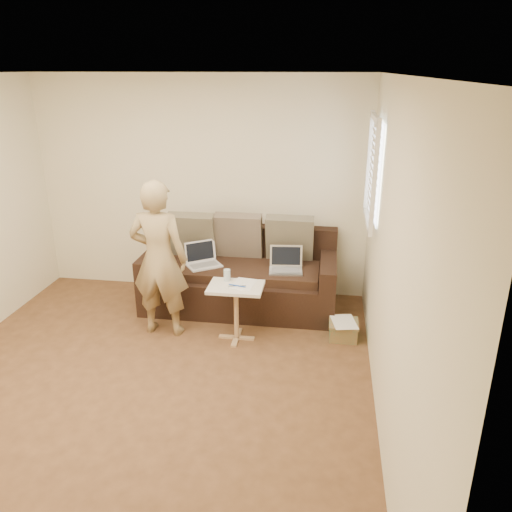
{
  "coord_description": "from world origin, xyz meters",
  "views": [
    {
      "loc": [
        1.53,
        -3.51,
        2.65
      ],
      "look_at": [
        0.8,
        1.4,
        0.78
      ],
      "focal_mm": 35.24,
      "sensor_mm": 36.0,
      "label": 1
    }
  ],
  "objects_px": {
    "sofa": "(240,272)",
    "person": "(159,259)",
    "laptop_silver": "(286,272)",
    "laptop_white": "(204,266)",
    "drinking_glass": "(227,275)",
    "striped_box": "(343,330)",
    "side_table": "(236,313)"
  },
  "relations": [
    {
      "from": "drinking_glass",
      "to": "striped_box",
      "type": "relative_size",
      "value": 0.4
    },
    {
      "from": "side_table",
      "to": "striped_box",
      "type": "relative_size",
      "value": 2.0
    },
    {
      "from": "sofa",
      "to": "side_table",
      "type": "xyz_separation_m",
      "value": [
        0.1,
        -0.77,
        -0.12
      ]
    },
    {
      "from": "side_table",
      "to": "drinking_glass",
      "type": "bearing_deg",
      "value": 133.97
    },
    {
      "from": "sofa",
      "to": "laptop_silver",
      "type": "height_order",
      "value": "sofa"
    },
    {
      "from": "sofa",
      "to": "person",
      "type": "bearing_deg",
      "value": -133.96
    },
    {
      "from": "sofa",
      "to": "laptop_silver",
      "type": "xyz_separation_m",
      "value": [
        0.54,
        -0.14,
        0.1
      ]
    },
    {
      "from": "sofa",
      "to": "laptop_silver",
      "type": "relative_size",
      "value": 6.02
    },
    {
      "from": "person",
      "to": "drinking_glass",
      "type": "bearing_deg",
      "value": -171.91
    },
    {
      "from": "sofa",
      "to": "laptop_silver",
      "type": "distance_m",
      "value": 0.57
    },
    {
      "from": "laptop_silver",
      "to": "side_table",
      "type": "height_order",
      "value": "laptop_silver"
    },
    {
      "from": "laptop_silver",
      "to": "laptop_white",
      "type": "height_order",
      "value": "laptop_white"
    },
    {
      "from": "person",
      "to": "side_table",
      "type": "relative_size",
      "value": 2.74
    },
    {
      "from": "drinking_glass",
      "to": "striped_box",
      "type": "distance_m",
      "value": 1.34
    },
    {
      "from": "laptop_silver",
      "to": "drinking_glass",
      "type": "relative_size",
      "value": 3.04
    },
    {
      "from": "sofa",
      "to": "striped_box",
      "type": "relative_size",
      "value": 7.32
    },
    {
      "from": "sofa",
      "to": "side_table",
      "type": "distance_m",
      "value": 0.79
    },
    {
      "from": "drinking_glass",
      "to": "striped_box",
      "type": "bearing_deg",
      "value": 2.85
    },
    {
      "from": "laptop_white",
      "to": "drinking_glass",
      "type": "xyz_separation_m",
      "value": [
        0.38,
        -0.55,
        0.14
      ]
    },
    {
      "from": "laptop_white",
      "to": "laptop_silver",
      "type": "bearing_deg",
      "value": -37.18
    },
    {
      "from": "side_table",
      "to": "striped_box",
      "type": "bearing_deg",
      "value": 9.14
    },
    {
      "from": "side_table",
      "to": "laptop_white",
      "type": "bearing_deg",
      "value": 126.54
    },
    {
      "from": "laptop_silver",
      "to": "laptop_white",
      "type": "distance_m",
      "value": 0.94
    },
    {
      "from": "laptop_white",
      "to": "person",
      "type": "bearing_deg",
      "value": -151.58
    },
    {
      "from": "drinking_glass",
      "to": "side_table",
      "type": "bearing_deg",
      "value": -46.03
    },
    {
      "from": "sofa",
      "to": "drinking_glass",
      "type": "distance_m",
      "value": 0.69
    },
    {
      "from": "striped_box",
      "to": "laptop_white",
      "type": "bearing_deg",
      "value": 162.93
    },
    {
      "from": "side_table",
      "to": "striped_box",
      "type": "xyz_separation_m",
      "value": [
        1.1,
        0.18,
        -0.21
      ]
    },
    {
      "from": "laptop_silver",
      "to": "side_table",
      "type": "bearing_deg",
      "value": -130.78
    },
    {
      "from": "laptop_white",
      "to": "striped_box",
      "type": "xyz_separation_m",
      "value": [
        1.59,
        -0.49,
        -0.43
      ]
    },
    {
      "from": "laptop_silver",
      "to": "side_table",
      "type": "xyz_separation_m",
      "value": [
        -0.44,
        -0.63,
        -0.22
      ]
    },
    {
      "from": "sofa",
      "to": "person",
      "type": "distance_m",
      "value": 1.08
    }
  ]
}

